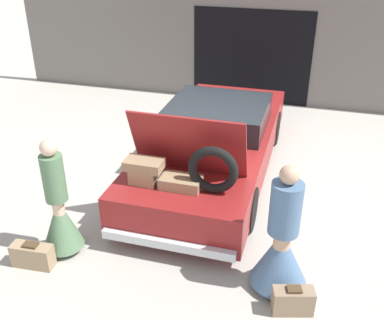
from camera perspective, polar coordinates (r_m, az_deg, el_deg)
ground_plane at (r=7.97m, az=2.67°, el=-1.50°), size 40.00×40.00×0.00m
garage_wall_back at (r=10.98m, az=7.68°, el=14.39°), size 12.00×0.14×2.80m
car at (r=7.70m, az=2.74°, el=2.11°), size 1.92×4.97×1.73m
person_left at (r=6.08m, az=-16.49°, el=-6.46°), size 0.54×0.54×1.64m
person_right at (r=5.39m, az=11.24°, el=-10.78°), size 0.68×0.68×1.66m
suitcase_beside_left_person at (r=6.18m, az=-19.58°, el=-11.35°), size 0.54×0.24×0.35m
suitcase_beside_right_person at (r=5.39m, az=12.68°, el=-17.03°), size 0.49×0.31×0.35m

